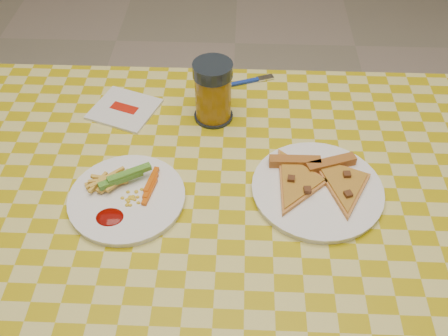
# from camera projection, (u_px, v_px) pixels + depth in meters

# --- Properties ---
(table) EXTENTS (1.28, 0.88, 0.76)m
(table) POSITION_uv_depth(u_px,v_px,m) (220.00, 219.00, 1.05)
(table) COLOR silver
(table) RESTS_ON ground
(plate_left) EXTENTS (0.24, 0.24, 0.01)m
(plate_left) POSITION_uv_depth(u_px,v_px,m) (127.00, 199.00, 0.99)
(plate_left) COLOR white
(plate_left) RESTS_ON table
(plate_right) EXTENTS (0.31, 0.31, 0.01)m
(plate_right) POSITION_uv_depth(u_px,v_px,m) (317.00, 190.00, 1.00)
(plate_right) COLOR white
(plate_right) RESTS_ON table
(fries_veggies) EXTENTS (0.16, 0.15, 0.04)m
(fries_veggies) POSITION_uv_depth(u_px,v_px,m) (123.00, 188.00, 0.98)
(fries_veggies) COLOR #DEC946
(fries_veggies) RESTS_ON plate_left
(pizza_slices) EXTENTS (0.25, 0.24, 0.02)m
(pizza_slices) POSITION_uv_depth(u_px,v_px,m) (318.00, 180.00, 1.00)
(pizza_slices) COLOR #D58641
(pizza_slices) RESTS_ON plate_right
(drink_glass) EXTENTS (0.09, 0.09, 0.15)m
(drink_glass) POSITION_uv_depth(u_px,v_px,m) (213.00, 92.00, 1.12)
(drink_glass) COLOR black
(drink_glass) RESTS_ON table
(napkin) EXTENTS (0.18, 0.17, 0.01)m
(napkin) POSITION_uv_depth(u_px,v_px,m) (124.00, 109.00, 1.18)
(napkin) COLOR silver
(napkin) RESTS_ON table
(fork) EXTENTS (0.13, 0.06, 0.01)m
(fork) POSITION_uv_depth(u_px,v_px,m) (249.00, 81.00, 1.26)
(fork) COLOR #163098
(fork) RESTS_ON table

